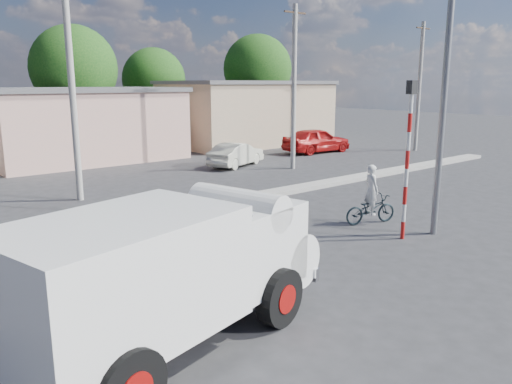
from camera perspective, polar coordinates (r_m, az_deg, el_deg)
ground_plane at (r=11.40m, az=13.48°, el=-10.10°), size 120.00×120.00×0.00m
median at (r=17.11m, az=-8.38°, el=-2.03°), size 40.00×0.80×0.16m
truck at (r=8.38m, az=-8.96°, el=-8.46°), size 6.15×3.40×2.41m
bicycle at (r=15.90m, az=12.94°, el=-1.92°), size 1.84×1.12×0.91m
cyclist at (r=15.82m, az=13.00°, el=-0.79°), size 0.53×0.66×1.56m
car_cream at (r=26.26m, az=-2.28°, el=4.31°), size 3.98×2.60×1.24m
car_red at (r=31.66m, az=6.93°, el=5.90°), size 4.70×2.21×1.55m
traffic_pole at (r=14.15m, az=16.99°, el=4.94°), size 0.28×0.18×4.36m
streetlight at (r=14.71m, az=20.68°, el=14.21°), size 2.34×0.22×9.00m
building_row at (r=29.89m, az=-20.93°, el=7.42°), size 37.80×7.30×4.44m
tree_row at (r=36.78m, az=-20.66°, el=12.69°), size 43.62×7.43×8.42m
utility_poles at (r=21.70m, az=-6.88°, el=11.69°), size 35.40×0.24×8.00m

